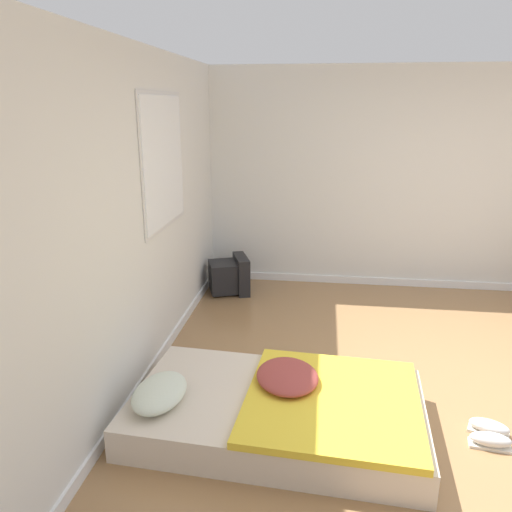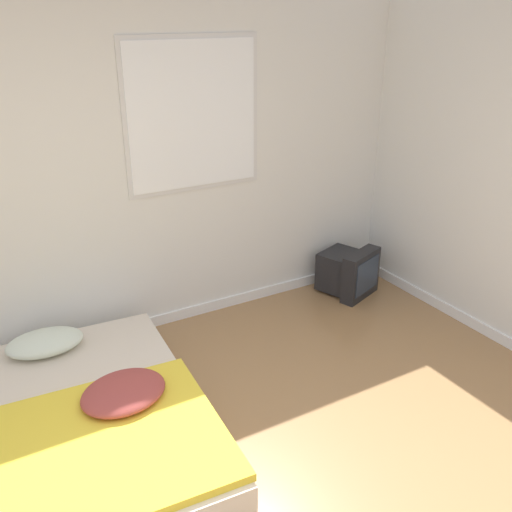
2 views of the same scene
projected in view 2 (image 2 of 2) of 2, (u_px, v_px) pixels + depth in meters
name	position (u px, v px, depth m)	size (l,w,h in m)	color
wall_back	(89.00, 181.00, 4.09)	(7.77, 0.08, 2.60)	silver
mattress_bed	(101.00, 419.00, 3.46)	(1.30, 2.05, 0.38)	beige
crt_tv	(348.00, 272.00, 5.23)	(0.53, 0.55, 0.44)	black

